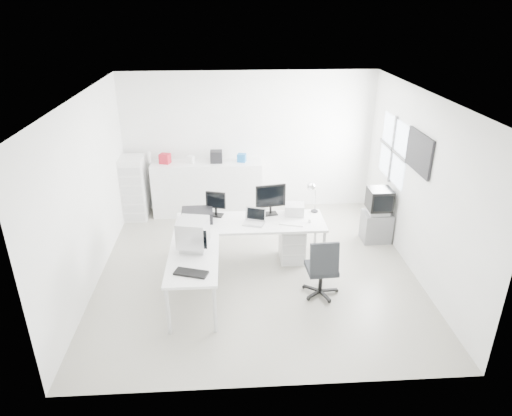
{
  "coord_description": "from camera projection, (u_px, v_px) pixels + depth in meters",
  "views": [
    {
      "loc": [
        -0.41,
        -6.35,
        4.0
      ],
      "look_at": [
        0.0,
        0.2,
        1.0
      ],
      "focal_mm": 32.0,
      "sensor_mm": 36.0,
      "label": 1
    }
  ],
  "objects": [
    {
      "name": "floor",
      "position": [
        257.0,
        269.0,
        7.45
      ],
      "size": [
        5.0,
        5.0,
        0.01
      ],
      "primitive_type": "cube",
      "color": "beige",
      "rests_on": "ground"
    },
    {
      "name": "crt_monitor",
      "position": [
        193.0,
        233.0,
        6.42
      ],
      "size": [
        0.52,
        0.52,
        0.51
      ],
      "primitive_type": null,
      "rotation": [
        0.0,
        0.0,
        -0.2
      ],
      "color": "#B7B7BA",
      "rests_on": "side_desk"
    },
    {
      "name": "laptop",
      "position": [
        254.0,
        218.0,
        7.21
      ],
      "size": [
        0.43,
        0.43,
        0.22
      ],
      "primitive_type": null,
      "rotation": [
        0.0,
        0.0,
        -0.33
      ],
      "color": "#B7B7BA",
      "rests_on": "main_desk"
    },
    {
      "name": "black_keyboard",
      "position": [
        191.0,
        273.0,
        5.93
      ],
      "size": [
        0.47,
        0.3,
        0.03
      ],
      "primitive_type": "cube",
      "rotation": [
        0.0,
        0.0,
        -0.31
      ],
      "color": "black",
      "rests_on": "side_desk"
    },
    {
      "name": "clutter_box_b",
      "position": [
        191.0,
        159.0,
        8.94
      ],
      "size": [
        0.18,
        0.17,
        0.14
      ],
      "primitive_type": "cube",
      "rotation": [
        0.0,
        0.0,
        -0.43
      ],
      "color": "white",
      "rests_on": "sideboard"
    },
    {
      "name": "crt_tv",
      "position": [
        379.0,
        201.0,
        8.03
      ],
      "size": [
        0.5,
        0.48,
        0.45
      ],
      "primitive_type": null,
      "color": "black",
      "rests_on": "tv_cabinet"
    },
    {
      "name": "inkjet_printer",
      "position": [
        197.0,
        215.0,
        7.35
      ],
      "size": [
        0.51,
        0.4,
        0.18
      ],
      "primitive_type": "cube",
      "rotation": [
        0.0,
        0.0,
        0.04
      ],
      "color": "black",
      "rests_on": "main_desk"
    },
    {
      "name": "lcd_monitor_small",
      "position": [
        216.0,
        204.0,
        7.46
      ],
      "size": [
        0.37,
        0.27,
        0.41
      ],
      "primitive_type": null,
      "rotation": [
        0.0,
        0.0,
        -0.29
      ],
      "color": "black",
      "rests_on": "main_desk"
    },
    {
      "name": "ceiling",
      "position": [
        257.0,
        95.0,
        6.29
      ],
      "size": [
        5.0,
        5.0,
        0.01
      ],
      "primitive_type": "cube",
      "color": "white",
      "rests_on": "back_wall"
    },
    {
      "name": "wall_picture",
      "position": [
        419.0,
        152.0,
        6.89
      ],
      "size": [
        0.04,
        0.9,
        0.6
      ],
      "primitive_type": null,
      "color": "black",
      "rests_on": "right_wall"
    },
    {
      "name": "main_desk",
      "position": [
        250.0,
        242.0,
        7.5
      ],
      "size": [
        2.4,
        0.8,
        0.75
      ],
      "primitive_type": null,
      "color": "white",
      "rests_on": "floor"
    },
    {
      "name": "lcd_monitor_large",
      "position": [
        271.0,
        200.0,
        7.49
      ],
      "size": [
        0.53,
        0.29,
        0.52
      ],
      "primitive_type": null,
      "rotation": [
        0.0,
        0.0,
        0.18
      ],
      "color": "black",
      "rests_on": "main_desk"
    },
    {
      "name": "side_desk",
      "position": [
        194.0,
        281.0,
        6.46
      ],
      "size": [
        0.7,
        1.4,
        0.75
      ],
      "primitive_type": null,
      "color": "white",
      "rests_on": "floor"
    },
    {
      "name": "white_mouse",
      "position": [
        310.0,
        221.0,
        7.3
      ],
      "size": [
        0.06,
        0.06,
        0.06
      ],
      "primitive_type": "sphere",
      "color": "white",
      "rests_on": "main_desk"
    },
    {
      "name": "clutter_bottle",
      "position": [
        150.0,
        158.0,
        8.91
      ],
      "size": [
        0.07,
        0.07,
        0.22
      ],
      "primitive_type": "cylinder",
      "color": "white",
      "rests_on": "sideboard"
    },
    {
      "name": "tv_cabinet",
      "position": [
        376.0,
        227.0,
        8.24
      ],
      "size": [
        0.5,
        0.41,
        0.54
      ],
      "primitive_type": "cube",
      "color": "slate",
      "rests_on": "floor"
    },
    {
      "name": "office_chair",
      "position": [
        322.0,
        266.0,
        6.62
      ],
      "size": [
        0.59,
        0.59,
        0.96
      ],
      "primitive_type": null,
      "rotation": [
        0.0,
        0.0,
        0.06
      ],
      "color": "#27292C",
      "rests_on": "floor"
    },
    {
      "name": "drawer_pedestal",
      "position": [
        292.0,
        243.0,
        7.62
      ],
      "size": [
        0.4,
        0.5,
        0.6
      ],
      "primitive_type": "cube",
      "color": "white",
      "rests_on": "floor"
    },
    {
      "name": "clutter_box_d",
      "position": [
        242.0,
        158.0,
        8.99
      ],
      "size": [
        0.19,
        0.18,
        0.16
      ],
      "primitive_type": "cube",
      "rotation": [
        0.0,
        0.0,
        -0.27
      ],
      "color": "#165DA0",
      "rests_on": "sideboard"
    },
    {
      "name": "white_keyboard",
      "position": [
        291.0,
        224.0,
        7.24
      ],
      "size": [
        0.4,
        0.22,
        0.02
      ],
      "primitive_type": "cube",
      "rotation": [
        0.0,
        0.0,
        -0.27
      ],
      "color": "white",
      "rests_on": "main_desk"
    },
    {
      "name": "right_wall",
      "position": [
        419.0,
        186.0,
        7.01
      ],
      "size": [
        0.02,
        5.0,
        2.8
      ],
      "primitive_type": "cube",
      "color": "silver",
      "rests_on": "floor"
    },
    {
      "name": "left_wall",
      "position": [
        88.0,
        193.0,
        6.73
      ],
      "size": [
        0.02,
        5.0,
        2.8
      ],
      "primitive_type": "cube",
      "color": "silver",
      "rests_on": "floor"
    },
    {
      "name": "clutter_box_c",
      "position": [
        216.0,
        157.0,
        8.95
      ],
      "size": [
        0.23,
        0.21,
        0.23
      ],
      "primitive_type": "cube",
      "rotation": [
        0.0,
        0.0,
        -0.01
      ],
      "color": "black",
      "rests_on": "sideboard"
    },
    {
      "name": "window",
      "position": [
        393.0,
        150.0,
        8.02
      ],
      "size": [
        0.02,
        1.2,
        1.1
      ],
      "primitive_type": null,
      "color": "white",
      "rests_on": "right_wall"
    },
    {
      "name": "clutter_box_a",
      "position": [
        165.0,
        159.0,
        8.9
      ],
      "size": [
        0.23,
        0.22,
        0.19
      ],
      "primitive_type": "cube",
      "rotation": [
        0.0,
        0.0,
        -0.32
      ],
      "color": "#A91826",
      "rests_on": "sideboard"
    },
    {
      "name": "laser_printer",
      "position": [
        295.0,
        209.0,
        7.55
      ],
      "size": [
        0.35,
        0.31,
        0.18
      ],
      "primitive_type": "cube",
      "rotation": [
        0.0,
        0.0,
        -0.15
      ],
      "color": "#B6B6B6",
      "rests_on": "main_desk"
    },
    {
      "name": "back_wall",
      "position": [
        249.0,
        142.0,
        9.14
      ],
      "size": [
        5.0,
        0.02,
        2.8
      ],
      "primitive_type": "cube",
      "color": "silver",
      "rests_on": "floor"
    },
    {
      "name": "sideboard",
      "position": [
        208.0,
        188.0,
        9.21
      ],
      "size": [
        2.17,
        0.54,
        1.08
      ],
      "primitive_type": "cube",
      "color": "white",
      "rests_on": "floor"
    },
    {
      "name": "filing_cabinet",
      "position": [
        134.0,
        188.0,
        8.96
      ],
      "size": [
        0.44,
        0.53,
        1.26
      ],
      "primitive_type": "cube",
      "color": "white",
      "rests_on": "floor"
    },
    {
      "name": "desk_lamp",
      "position": [
        315.0,
        198.0,
        7.58
      ],
      "size": [
        0.21,
        0.21,
        0.5
      ],
      "primitive_type": null,
      "rotation": [
        0.0,
        0.0,
        -0.34
      ],
      "color": "silver",
      "rests_on": "main_desk"
    }
  ]
}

